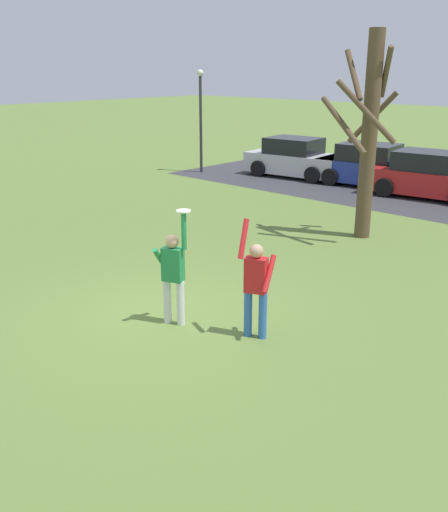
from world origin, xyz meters
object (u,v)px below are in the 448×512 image
object	(u,v)px
frisbee_disc	(183,211)
parked_car_blue	(371,167)
bare_tree_tall	(368,132)
person_catcher	(173,272)
parked_car_silver	(296,159)
lamppost_by_lot	(201,111)
person_defender	(256,283)
parked_car_red	(429,176)

from	to	relation	value
frisbee_disc	parked_car_blue	xyz separation A→B (m)	(-4.01, 13.52, -1.37)
parked_car_blue	bare_tree_tall	bearing A→B (deg)	-68.62
person_catcher	parked_car_silver	world-z (taller)	person_catcher
bare_tree_tall	lamppost_by_lot	world-z (taller)	bare_tree_tall
person_defender	parked_car_blue	world-z (taller)	person_defender
parked_car_blue	bare_tree_tall	xyz separation A→B (m)	(3.38, -6.45, 2.06)
person_defender	parked_car_silver	world-z (taller)	person_defender
lamppost_by_lot	parked_car_silver	bearing A→B (deg)	28.83
bare_tree_tall	frisbee_disc	bearing A→B (deg)	-84.89
frisbee_disc	parked_car_red	size ratio (longest dim) A/B	0.06
parked_car_blue	parked_car_silver	bearing A→B (deg)	-179.26
parked_car_blue	lamppost_by_lot	bearing A→B (deg)	-167.17
parked_car_red	bare_tree_tall	distance (m)	6.41
person_catcher	parked_car_blue	size ratio (longest dim) A/B	0.49
person_catcher	bare_tree_tall	size ratio (longest dim) A/B	0.39
person_catcher	frisbee_disc	distance (m)	1.13
lamppost_by_lot	bare_tree_tall	bearing A→B (deg)	-21.77
bare_tree_tall	lamppost_by_lot	xyz separation A→B (m)	(-10.21, 4.08, -0.20)
person_catcher	frisbee_disc	bearing A→B (deg)	-0.00
parked_car_red	bare_tree_tall	bearing A→B (deg)	-88.23
lamppost_by_lot	person_catcher	bearing A→B (deg)	-46.57
parked_car_silver	bare_tree_tall	bearing A→B (deg)	-48.64
frisbee_disc	lamppost_by_lot	distance (m)	15.56
person_defender	frisbee_disc	xyz separation A→B (m)	(-1.19, -0.49, 1.11)
bare_tree_tall	parked_car_silver	bearing A→B (deg)	137.66
lamppost_by_lot	parked_car_red	bearing A→B (deg)	11.68
parked_car_red	frisbee_disc	bearing A→B (deg)	-89.83
parked_car_silver	lamppost_by_lot	xyz separation A→B (m)	(-3.57, -1.97, 1.86)
person_catcher	lamppost_by_lot	distance (m)	15.55
person_catcher	bare_tree_tall	bearing A→B (deg)	71.03
parked_car_silver	parked_car_blue	size ratio (longest dim) A/B	1.00
frisbee_disc	lamppost_by_lot	size ratio (longest dim) A/B	0.06
parked_car_blue	frisbee_disc	bearing A→B (deg)	-79.77
parked_car_blue	lamppost_by_lot	world-z (taller)	lamppost_by_lot
parked_car_blue	parked_car_red	distance (m)	2.57
frisbee_disc	parked_car_silver	world-z (taller)	frisbee_disc
parked_car_red	person_defender	bearing A→B (deg)	-84.30
person_defender	parked_car_blue	bearing A→B (deg)	-90.57
parked_car_silver	person_defender	bearing A→B (deg)	-62.48
person_catcher	parked_car_red	xyz separation A→B (m)	(-1.28, 13.17, -0.25)
bare_tree_tall	person_defender	bearing A→B (deg)	-74.50
frisbee_disc	parked_car_red	bearing A→B (deg)	96.47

